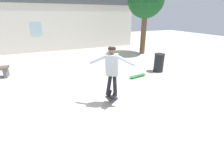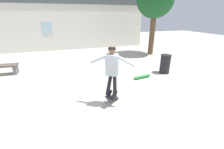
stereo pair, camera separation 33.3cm
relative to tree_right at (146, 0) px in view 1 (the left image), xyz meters
name	(u,v)px [view 1 (the left image)]	position (x,y,z in m)	size (l,w,h in m)	color
ground_plane	(122,125)	(-4.71, -6.30, -3.49)	(40.00, 40.00, 0.00)	beige
building_backdrop	(66,24)	(-4.71, 3.41, -1.50)	(11.64, 0.52, 5.09)	beige
tree_right	(146,0)	(0.00, 0.00, 0.00)	(2.36, 2.36, 4.72)	brown
trash_bin	(159,62)	(-1.35, -3.49, -3.02)	(0.50, 0.50, 0.88)	black
skater	(112,67)	(-4.56, -5.31, -2.27)	(1.13, 0.77, 1.48)	#9EA8B2
skateboard_flipping	(112,98)	(-4.53, -5.25, -3.31)	(0.60, 0.64, 0.44)	black
skateboard_resting	(138,76)	(-2.66, -3.75, -3.42)	(0.85, 0.31, 0.08)	#237F38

